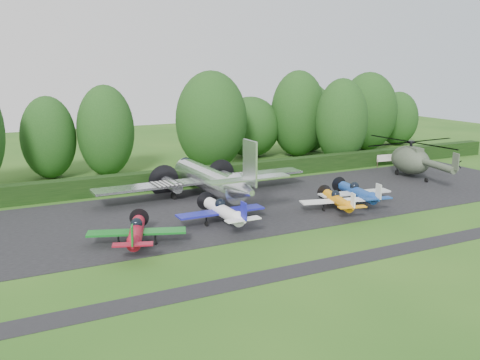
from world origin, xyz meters
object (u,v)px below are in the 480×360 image
helicopter (411,158)px  transport_plane (210,179)px  light_plane_blue (357,192)px  light_plane_red (136,232)px  light_plane_white (223,211)px  light_plane_orange (338,200)px  sign_board (386,158)px

helicopter → transport_plane: bearing=165.3°
transport_plane → light_plane_blue: transport_plane is taller
light_plane_red → light_plane_white: light_plane_white is taller
light_plane_orange → sign_board: 24.16m
helicopter → sign_board: size_ratio=5.40×
light_plane_orange → sign_board: bearing=23.3°
light_plane_white → light_plane_blue: light_plane_white is taller
light_plane_white → helicopter: bearing=14.4°
light_plane_white → sign_board: 33.50m
light_plane_orange → light_plane_blue: light_plane_blue is taller
light_plane_blue → helicopter: (14.08, 7.33, 1.15)m
light_plane_red → light_plane_white: bearing=-6.2°
transport_plane → light_plane_white: bearing=-105.4°
light_plane_red → light_plane_blue: size_ratio=1.00×
helicopter → sign_board: (1.68, 6.08, -1.23)m
light_plane_blue → sign_board: light_plane_blue is taller
helicopter → light_plane_blue: bearing=-164.8°
light_plane_orange → light_plane_blue: size_ratio=0.91×
transport_plane → helicopter: size_ratio=1.46×
light_plane_white → helicopter: helicopter is taller
transport_plane → light_plane_blue: (12.19, -8.43, -0.87)m
light_plane_white → light_plane_orange: size_ratio=1.16×
transport_plane → light_plane_orange: transport_plane is taller
light_plane_blue → sign_board: (15.77, 13.42, -0.08)m
light_plane_red → sign_board: bearing=2.3°
light_plane_orange → transport_plane: bearing=117.9°
light_plane_red → light_plane_orange: bearing=-16.8°
light_plane_orange → helicopter: helicopter is taller
light_plane_white → light_plane_blue: 14.79m
light_plane_red → light_plane_blue: light_plane_blue is taller
transport_plane → sign_board: size_ratio=7.85×
helicopter → sign_board: bearing=62.2°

